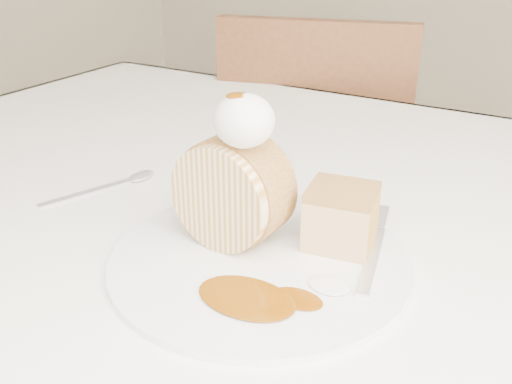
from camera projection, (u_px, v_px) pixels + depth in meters
The scene contains 10 objects.
table at pixel (293, 247), 0.77m from camera, with size 1.40×0.90×0.75m.
chair_far at pixel (317, 173), 1.39m from camera, with size 0.51×0.51×0.88m.
plate at pixel (260, 259), 0.57m from camera, with size 0.30×0.30×0.01m, color white.
roulade_slice at pixel (232, 191), 0.57m from camera, with size 0.11×0.11×0.06m, color beige.
cake_chunk at pixel (341, 221), 0.57m from camera, with size 0.07×0.06×0.06m, color #AD8241.
whipped_cream at pixel (244, 121), 0.52m from camera, with size 0.06×0.06×0.05m, color white.
caramel_drizzle at pixel (241, 90), 0.51m from camera, with size 0.03×0.02×0.01m, color #6D3704.
caramel_pool at pixel (246, 297), 0.50m from camera, with size 0.09×0.06×0.00m, color #6D3704, non-canonical shape.
fork at pixel (372, 259), 0.56m from camera, with size 0.02×0.18×0.00m, color silver.
spoon at pixel (86, 193), 0.71m from camera, with size 0.02×0.15×0.00m, color silver.
Camera 1 is at (0.29, -0.40, 1.06)m, focal length 40.00 mm.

